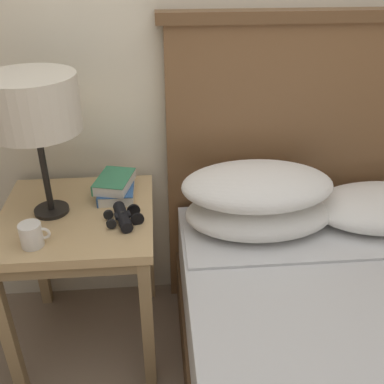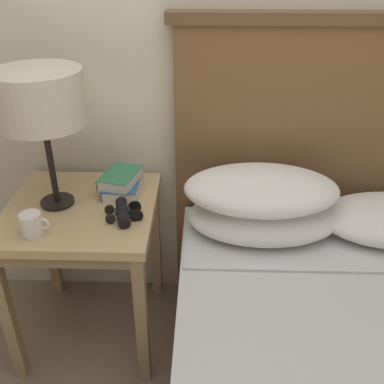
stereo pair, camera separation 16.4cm
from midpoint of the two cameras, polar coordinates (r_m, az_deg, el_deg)
wall_back at (r=1.85m, az=7.69°, el=20.86°), size 8.00×0.06×2.60m
nightstand at (r=1.83m, az=-11.23°, el=-4.21°), size 0.58×0.58×0.66m
table_lamp at (r=1.65m, az=-16.06°, el=11.16°), size 0.32×0.32×0.53m
book_on_nightstand at (r=1.85m, az=-6.39°, el=0.64°), size 0.14×0.20×0.04m
book_stacked_on_top at (r=1.83m, az=-6.62°, el=1.77°), size 0.17×0.21×0.04m
binoculars_pair at (r=1.67m, az=-5.97°, el=-2.69°), size 0.15×0.16×0.05m
coffee_mug at (r=1.63m, az=-16.98°, el=-4.06°), size 0.10×0.08×0.08m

